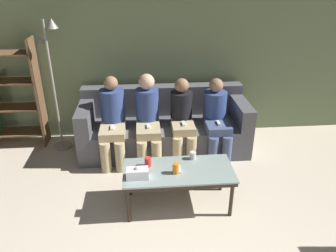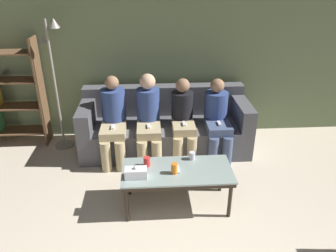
% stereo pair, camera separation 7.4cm
% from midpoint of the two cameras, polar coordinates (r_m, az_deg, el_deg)
% --- Properties ---
extents(wall_back, '(12.00, 0.06, 2.60)m').
position_cam_midpoint_polar(wall_back, '(4.73, -1.70, 13.35)').
color(wall_back, '#60704C').
rests_on(wall_back, ground_plane).
extents(couch, '(2.27, 0.85, 0.83)m').
position_cam_midpoint_polar(couch, '(4.59, -1.17, -0.22)').
color(couch, '#515156').
rests_on(couch, ground_plane).
extents(coffee_table, '(1.14, 0.54, 0.45)m').
position_cam_midpoint_polar(coffee_table, '(3.43, 1.20, -8.24)').
color(coffee_table, '#8C9E99').
rests_on(coffee_table, ground_plane).
extents(cup_near_left, '(0.07, 0.07, 0.10)m').
position_cam_midpoint_polar(cup_near_left, '(3.45, -4.12, -6.26)').
color(cup_near_left, red).
rests_on(cup_near_left, coffee_table).
extents(cup_near_right, '(0.07, 0.07, 0.09)m').
position_cam_midpoint_polar(cup_near_right, '(3.57, 3.76, -5.14)').
color(cup_near_right, silver).
rests_on(cup_near_right, coffee_table).
extents(cup_far_center, '(0.06, 0.06, 0.11)m').
position_cam_midpoint_polar(cup_far_center, '(3.33, 0.73, -7.39)').
color(cup_far_center, orange).
rests_on(cup_far_center, coffee_table).
extents(tissue_box, '(0.22, 0.12, 0.13)m').
position_cam_midpoint_polar(tissue_box, '(3.28, -5.98, -8.18)').
color(tissue_box, white).
rests_on(tissue_box, coffee_table).
extents(game_remote, '(0.04, 0.15, 0.02)m').
position_cam_midpoint_polar(game_remote, '(3.40, 1.21, -7.49)').
color(game_remote, white).
rests_on(game_remote, coffee_table).
extents(standing_lamp, '(0.31, 0.26, 1.78)m').
position_cam_midpoint_polar(standing_lamp, '(4.57, -19.86, 8.67)').
color(standing_lamp, gray).
rests_on(standing_lamp, ground_plane).
extents(seated_person_left_end, '(0.31, 0.68, 1.10)m').
position_cam_midpoint_polar(seated_person_left_end, '(4.29, -10.11, 1.37)').
color(seated_person_left_end, tan).
rests_on(seated_person_left_end, ground_plane).
extents(seated_person_mid_left, '(0.31, 0.68, 1.12)m').
position_cam_midpoint_polar(seated_person_mid_left, '(4.26, -4.05, 1.68)').
color(seated_person_mid_left, tan).
rests_on(seated_person_mid_left, ground_plane).
extents(seated_person_mid_right, '(0.31, 0.61, 1.05)m').
position_cam_midpoint_polar(seated_person_mid_right, '(4.31, 2.00, 1.48)').
color(seated_person_mid_right, tan).
rests_on(seated_person_mid_right, ground_plane).
extents(seated_person_right_end, '(0.31, 0.65, 1.04)m').
position_cam_midpoint_polar(seated_person_right_end, '(4.38, 7.91, 1.63)').
color(seated_person_right_end, '#47567A').
rests_on(seated_person_right_end, ground_plane).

